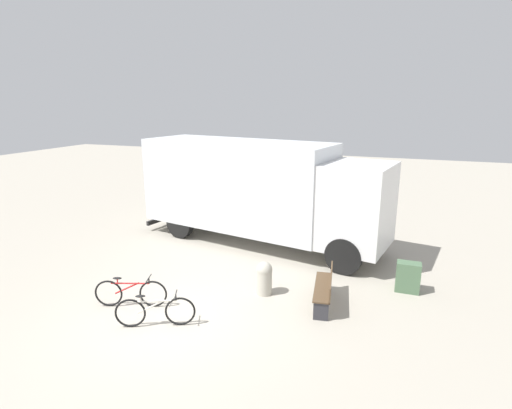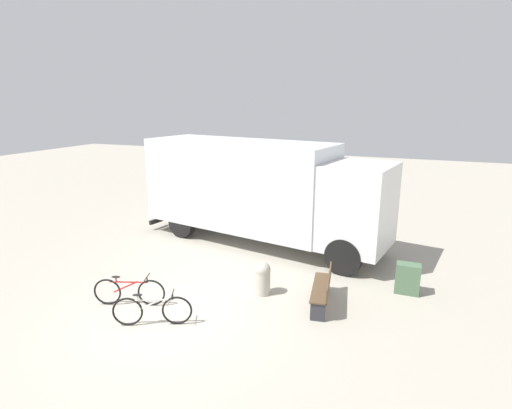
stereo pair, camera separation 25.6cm
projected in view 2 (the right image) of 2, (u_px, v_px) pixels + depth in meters
ground_plane at (163, 321)px, 9.00m from camera, size 60.00×60.00×0.00m
delivery_truck at (258, 188)px, 13.60m from camera, size 8.93×3.87×3.50m
park_bench at (324, 288)px, 9.63m from camera, size 0.63×1.71×0.80m
bicycle_near at (129, 291)px, 9.64m from camera, size 1.67×0.67×0.76m
bicycle_middle at (152, 310)px, 8.77m from camera, size 1.61×0.77×0.76m
bollard_near_bench at (263, 277)px, 10.18m from camera, size 0.41×0.41×0.87m
utility_box at (408, 279)px, 10.24m from camera, size 0.60×0.36×0.80m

